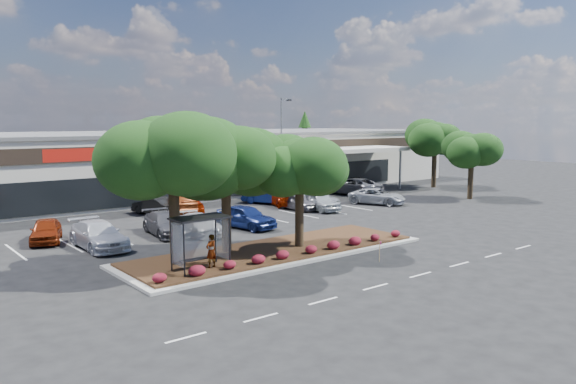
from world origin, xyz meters
TOP-DOWN VIEW (x-y plane):
  - ground at (0.00, 0.00)m, footprint 160.00×160.00m
  - retail_store at (0.06, 33.91)m, footprint 80.40×25.20m
  - landscape_island at (-2.00, 4.00)m, footprint 18.00×6.00m
  - lane_markings at (-0.14, 10.42)m, footprint 33.12×20.06m
  - shrub_row at (-2.00, 1.90)m, footprint 17.00×0.80m
  - bus_shelter at (-7.50, 2.95)m, footprint 2.75×1.55m
  - island_tree_west at (-8.00, 4.50)m, footprint 7.20×7.20m
  - island_tree_mid at (-4.50, 5.20)m, footprint 6.60×6.60m
  - island_tree_east at (-0.50, 3.70)m, footprint 5.80×5.80m
  - tree_east_near at (26.00, 10.00)m, footprint 5.60×5.60m
  - tree_east_far at (31.00, 18.00)m, footprint 6.40×6.40m
  - conifer_north_east at (34.00, 44.00)m, footprint 3.96×3.96m
  - person_waiting at (-6.96, 2.73)m, footprint 0.68×0.52m
  - light_pole at (13.54, 23.29)m, footprint 1.43×0.50m
  - survey_stake at (1.16, -1.00)m, footprint 0.07×0.14m
  - car_0 at (-11.34, 15.18)m, footprint 3.06×4.59m
  - car_1 at (-9.40, 11.49)m, footprint 2.20×5.41m
  - car_2 at (-2.76, 11.21)m, footprint 2.17×4.77m
  - car_3 at (-4.52, 12.55)m, footprint 2.79×5.39m
  - car_4 at (0.88, 11.20)m, footprint 2.75×5.05m
  - car_5 at (8.87, 15.21)m, footprint 1.83×4.20m
  - car_6 at (10.04, 13.78)m, footprint 2.35×4.68m
  - car_7 at (11.73, 15.94)m, footprint 2.63×4.81m
  - car_8 at (16.49, 13.22)m, footprint 4.19×5.57m
  - car_11 at (-1.63, 20.33)m, footprint 2.43×4.59m
  - car_12 at (0.33, 19.33)m, footprint 3.63×5.45m
  - car_13 at (0.56, 19.46)m, footprint 3.09×5.47m
  - car_14 at (8.89, 19.43)m, footprint 3.41×5.07m
  - car_15 at (9.33, 17.86)m, footprint 3.53×5.56m
  - car_16 at (19.46, 19.17)m, footprint 3.47×6.38m
  - car_17 at (21.95, 21.13)m, footprint 3.38×5.03m

SIDE VIEW (x-z plane):
  - ground at x=0.00m, z-range 0.00..0.00m
  - lane_markings at x=-0.14m, z-range 0.00..0.01m
  - landscape_island at x=-2.00m, z-range -0.01..0.25m
  - shrub_row at x=-2.00m, z-range 0.26..0.76m
  - car_7 at x=11.73m, z-range 0.00..1.32m
  - car_2 at x=-2.76m, z-range 0.00..1.35m
  - car_8 at x=16.49m, z-range 0.00..1.41m
  - car_5 at x=8.87m, z-range 0.00..1.41m
  - survey_stake at x=1.16m, z-range 0.15..1.26m
  - car_11 at x=-1.63m, z-range 0.00..1.44m
  - car_0 at x=-11.34m, z-range 0.00..1.45m
  - car_3 at x=-4.52m, z-range 0.00..1.49m
  - car_13 at x=0.56m, z-range 0.00..1.50m
  - car_15 at x=9.33m, z-range 0.00..1.50m
  - car_6 at x=10.04m, z-range 0.00..1.53m
  - car_1 at x=-9.40m, z-range 0.00..1.57m
  - car_14 at x=8.89m, z-range 0.00..1.58m
  - car_17 at x=21.95m, z-range 0.00..1.59m
  - car_4 at x=0.88m, z-range 0.00..1.63m
  - car_12 at x=0.33m, z-range 0.00..1.70m
  - car_16 at x=19.46m, z-range 0.00..1.70m
  - person_waiting at x=-6.96m, z-range 0.26..1.93m
  - bus_shelter at x=-7.50m, z-range 1.01..3.60m
  - retail_store at x=0.06m, z-range 0.03..6.28m
  - tree_east_near at x=26.00m, z-range 0.00..6.51m
  - island_tree_east at x=-0.50m, z-range 0.26..6.76m
  - tree_east_far at x=31.00m, z-range 0.00..7.62m
  - island_tree_mid at x=-4.50m, z-range 0.26..7.58m
  - island_tree_west at x=-8.00m, z-range 0.26..8.15m
  - light_pole at x=13.54m, z-range -0.56..9.14m
  - conifer_north_east at x=34.00m, z-range 0.00..9.00m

